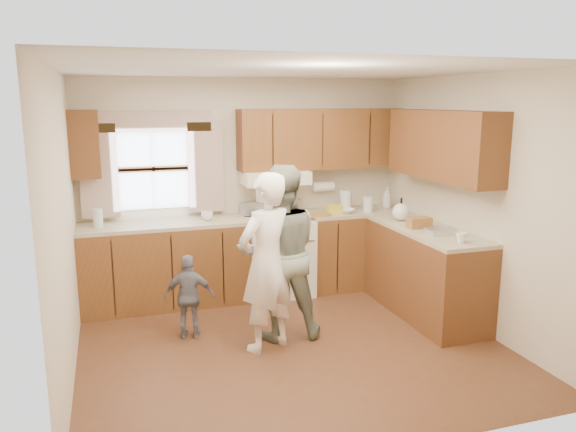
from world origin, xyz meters
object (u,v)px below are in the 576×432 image
object	(u,v)px
woman_left	(266,263)
woman_right	(280,253)
stove	(277,255)
child	(189,297)

from	to	relation	value
woman_left	woman_right	world-z (taller)	woman_right
stove	child	distance (m)	1.52
child	woman_right	bearing A→B (deg)	178.90
woman_left	child	bearing A→B (deg)	-62.59
woman_right	child	bearing A→B (deg)	-9.53
stove	child	bearing A→B (deg)	-140.31
stove	woman_right	bearing A→B (deg)	-105.47
child	stove	bearing A→B (deg)	-126.21
stove	woman_left	bearing A→B (deg)	-110.38
stove	woman_left	distance (m)	1.56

